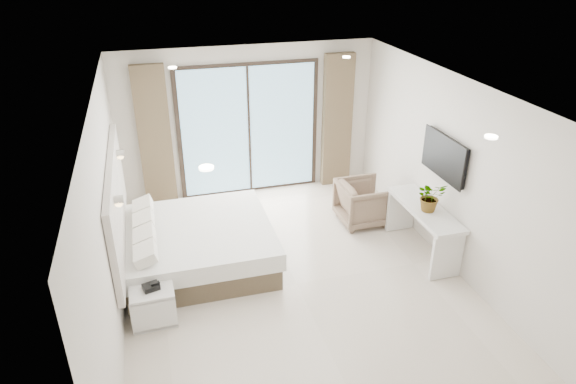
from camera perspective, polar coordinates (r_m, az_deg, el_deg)
name	(u,v)px	position (r m, az deg, el deg)	size (l,w,h in m)	color
ground	(297,284)	(7.23, 0.97, -10.17)	(6.20, 6.20, 0.00)	beige
room_shell	(266,157)	(7.11, -2.41, 3.86)	(4.62, 6.22, 2.72)	silver
bed	(197,245)	(7.60, -10.09, -5.80)	(2.11, 2.01, 0.73)	brown
nightstand	(153,305)	(6.69, -14.72, -12.08)	(0.54, 0.44, 0.48)	silver
phone	(151,287)	(6.53, -14.98, -10.15)	(0.19, 0.15, 0.06)	black
console_desk	(424,220)	(7.87, 14.83, -3.00)	(0.48, 1.55, 0.77)	silver
plant	(430,199)	(7.62, 15.50, -0.80)	(0.40, 0.45, 0.35)	#33662D
armchair	(363,201)	(8.59, 8.35, -0.95)	(0.77, 0.72, 0.79)	#816454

